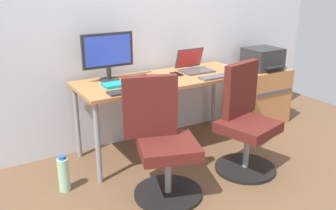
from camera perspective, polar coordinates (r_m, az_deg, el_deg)
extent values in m
plane|color=brown|center=(3.72, -0.39, -6.78)|extent=(5.28, 5.28, 0.00)
cube|color=silver|center=(3.71, -3.67, 14.08)|extent=(4.40, 0.04, 2.60)
cube|color=#B77542|center=(3.46, -0.42, 4.04)|extent=(1.69, 0.65, 0.03)
cylinder|color=gray|center=(3.04, -10.87, -5.94)|extent=(0.04, 0.04, 0.71)
cylinder|color=gray|center=(3.82, 12.08, -0.75)|extent=(0.04, 0.04, 0.71)
cylinder|color=gray|center=(3.53, -13.96, -2.58)|extent=(0.04, 0.04, 0.71)
cylinder|color=gray|center=(4.21, 7.09, 1.44)|extent=(0.04, 0.04, 0.71)
cylinder|color=black|center=(2.98, 0.02, -13.56)|extent=(0.54, 0.54, 0.03)
cylinder|color=gray|center=(2.88, 0.02, -10.47)|extent=(0.05, 0.05, 0.34)
cube|color=#591E19|center=(2.78, 0.02, -6.63)|extent=(0.55, 0.55, 0.09)
cube|color=#591E19|center=(2.79, -2.81, -0.24)|extent=(0.42, 0.19, 0.48)
cylinder|color=black|center=(3.40, 11.90, -9.57)|extent=(0.54, 0.54, 0.03)
cylinder|color=gray|center=(3.32, 12.12, -6.77)|extent=(0.05, 0.05, 0.34)
cube|color=#591E19|center=(3.23, 12.38, -3.33)|extent=(0.54, 0.54, 0.09)
cube|color=#591E19|center=(3.29, 11.26, 2.44)|extent=(0.42, 0.18, 0.48)
cube|color=#B77542|center=(4.44, 14.04, 1.46)|extent=(0.59, 0.44, 0.64)
cube|color=#4C4C4C|center=(4.26, 16.25, 1.88)|extent=(0.53, 0.01, 0.04)
cube|color=#2D2D2D|center=(4.33, 14.51, 7.02)|extent=(0.38, 0.34, 0.24)
cube|color=#262626|center=(4.21, 16.34, 5.67)|extent=(0.27, 0.06, 0.01)
cylinder|color=#A5D8B2|center=(3.09, -15.93, -10.41)|extent=(0.09, 0.09, 0.28)
cylinder|color=#2D59B2|center=(3.02, -16.19, -7.85)|extent=(0.06, 0.06, 0.03)
cylinder|color=#262626|center=(3.41, -9.14, 3.94)|extent=(0.18, 0.18, 0.01)
cylinder|color=#262626|center=(3.40, -9.19, 4.93)|extent=(0.04, 0.04, 0.11)
cube|color=#262626|center=(3.35, -9.38, 8.41)|extent=(0.48, 0.03, 0.31)
cube|color=blue|center=(3.34, -9.27, 8.37)|extent=(0.43, 0.00, 0.26)
cube|color=#4C4C51|center=(3.68, 4.52, 5.30)|extent=(0.31, 0.22, 0.02)
cube|color=#4C4C51|center=(3.77, 3.33, 7.36)|extent=(0.31, 0.07, 0.20)
cube|color=red|center=(3.77, 3.38, 7.37)|extent=(0.28, 0.06, 0.17)
cube|color=#2D2D2D|center=(3.03, -6.24, 2.17)|extent=(0.34, 0.12, 0.02)
cube|color=#515156|center=(3.48, 7.51, 4.38)|extent=(0.34, 0.12, 0.02)
ellipsoid|color=#B7B7B7|center=(3.90, 9.13, 5.99)|extent=(0.06, 0.10, 0.03)
ellipsoid|color=#2D2D2D|center=(3.24, 0.59, 3.55)|extent=(0.06, 0.10, 0.03)
cylinder|color=red|center=(3.21, -2.48, 3.95)|extent=(0.08, 0.08, 0.09)
cylinder|color=slate|center=(3.90, 3.35, 6.74)|extent=(0.07, 0.07, 0.10)
cube|color=black|center=(3.48, -3.41, 4.44)|extent=(0.07, 0.14, 0.01)
cube|color=black|center=(3.58, 1.35, 4.86)|extent=(0.07, 0.14, 0.01)
cube|color=teal|center=(3.21, -8.19, 3.16)|extent=(0.21, 0.15, 0.03)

